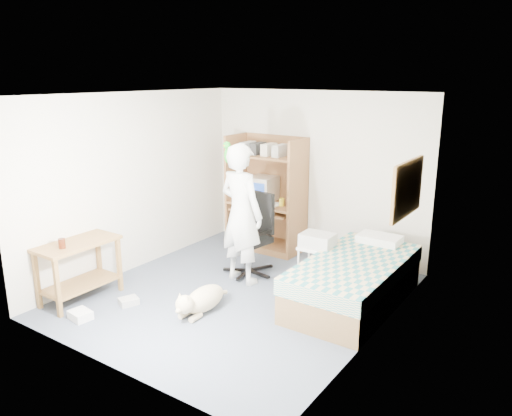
# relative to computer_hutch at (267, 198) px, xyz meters

# --- Properties ---
(floor) EXTENTS (4.00, 4.00, 0.00)m
(floor) POSITION_rel_computer_hutch_xyz_m (0.70, -1.74, -0.82)
(floor) COLOR #4A5265
(floor) RESTS_ON ground
(wall_back) EXTENTS (3.60, 0.02, 2.50)m
(wall_back) POSITION_rel_computer_hutch_xyz_m (0.70, 0.26, 0.43)
(wall_back) COLOR beige
(wall_back) RESTS_ON floor
(wall_right) EXTENTS (0.02, 4.00, 2.50)m
(wall_right) POSITION_rel_computer_hutch_xyz_m (2.50, -1.74, 0.43)
(wall_right) COLOR beige
(wall_right) RESTS_ON floor
(wall_left) EXTENTS (0.02, 4.00, 2.50)m
(wall_left) POSITION_rel_computer_hutch_xyz_m (-1.10, -1.74, 0.43)
(wall_left) COLOR beige
(wall_left) RESTS_ON floor
(ceiling) EXTENTS (3.60, 4.00, 0.02)m
(ceiling) POSITION_rel_computer_hutch_xyz_m (0.70, -1.74, 1.68)
(ceiling) COLOR white
(ceiling) RESTS_ON wall_back
(computer_hutch) EXTENTS (1.20, 0.63, 1.80)m
(computer_hutch) POSITION_rel_computer_hutch_xyz_m (0.00, 0.00, 0.00)
(computer_hutch) COLOR brown
(computer_hutch) RESTS_ON floor
(bed) EXTENTS (1.02, 2.02, 0.66)m
(bed) POSITION_rel_computer_hutch_xyz_m (2.00, -1.12, -0.53)
(bed) COLOR brown
(bed) RESTS_ON floor
(side_desk) EXTENTS (0.50, 1.00, 0.75)m
(side_desk) POSITION_rel_computer_hutch_xyz_m (-0.85, -2.94, -0.33)
(side_desk) COLOR brown
(side_desk) RESTS_ON floor
(corkboard) EXTENTS (0.04, 0.94, 0.66)m
(corkboard) POSITION_rel_computer_hutch_xyz_m (2.47, -0.84, 0.63)
(corkboard) COLOR #9F7947
(corkboard) RESTS_ON wall_right
(office_chair) EXTENTS (0.64, 0.64, 1.13)m
(office_chair) POSITION_rel_computer_hutch_xyz_m (0.41, -1.02, -0.42)
(office_chair) COLOR black
(office_chair) RESTS_ON floor
(person) EXTENTS (0.75, 0.55, 1.88)m
(person) POSITION_rel_computer_hutch_xyz_m (0.45, -1.33, 0.12)
(person) COLOR silver
(person) RESTS_ON floor
(parrot) EXTENTS (0.14, 0.24, 0.38)m
(parrot) POSITION_rel_computer_hutch_xyz_m (0.25, -1.31, 0.90)
(parrot) COLOR #12811A
(parrot) RESTS_ON person
(dog) EXTENTS (0.32, 0.94, 0.35)m
(dog) POSITION_rel_computer_hutch_xyz_m (0.61, -2.35, -0.67)
(dog) COLOR beige
(dog) RESTS_ON floor
(printer_cart) EXTENTS (0.46, 0.37, 0.54)m
(printer_cart) POSITION_rel_computer_hutch_xyz_m (1.37, -0.90, -0.46)
(printer_cart) COLOR white
(printer_cart) RESTS_ON floor
(printer) EXTENTS (0.43, 0.33, 0.18)m
(printer) POSITION_rel_computer_hutch_xyz_m (1.37, -0.90, -0.19)
(printer) COLOR #B3B3AE
(printer) RESTS_ON printer_cart
(crt_monitor) EXTENTS (0.43, 0.45, 0.38)m
(crt_monitor) POSITION_rel_computer_hutch_xyz_m (-0.10, 0.01, 0.14)
(crt_monitor) COLOR beige
(crt_monitor) RESTS_ON computer_hutch
(keyboard) EXTENTS (0.46, 0.20, 0.03)m
(keyboard) POSITION_rel_computer_hutch_xyz_m (-0.03, -0.16, -0.15)
(keyboard) COLOR beige
(keyboard) RESTS_ON computer_hutch
(pencil_cup) EXTENTS (0.08, 0.08, 0.12)m
(pencil_cup) POSITION_rel_computer_hutch_xyz_m (0.32, -0.09, -0.00)
(pencil_cup) COLOR yellow
(pencil_cup) RESTS_ON computer_hutch
(drink_glass) EXTENTS (0.08, 0.08, 0.12)m
(drink_glass) POSITION_rel_computer_hutch_xyz_m (-0.80, -3.17, -0.01)
(drink_glass) COLOR #3F180A
(drink_glass) RESTS_ON side_desk
(floor_box_a) EXTENTS (0.27, 0.23, 0.10)m
(floor_box_a) POSITION_rel_computer_hutch_xyz_m (-0.41, -3.29, -0.77)
(floor_box_a) COLOR silver
(floor_box_a) RESTS_ON floor
(floor_box_b) EXTENTS (0.25, 0.27, 0.08)m
(floor_box_b) POSITION_rel_computer_hutch_xyz_m (-0.25, -2.71, -0.78)
(floor_box_b) COLOR #A4A4A0
(floor_box_b) RESTS_ON floor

